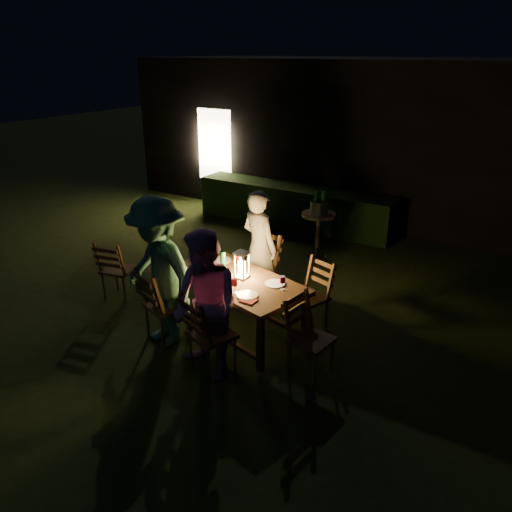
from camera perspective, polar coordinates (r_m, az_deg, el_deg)
The scene contains 29 objects.
garden_envelope at distance 12.03m, azimuth 12.15°, elevation 13.49°, with size 40.00×40.00×3.20m.
dining_table at distance 6.21m, azimuth -2.27°, elevation -3.16°, with size 1.98×1.34×0.75m.
chair_near_left at distance 6.30m, azimuth -10.29°, elevation -6.91°, with size 0.59×0.61×1.03m.
chair_near_right at distance 5.66m, azimuth -5.16°, elevation -10.31°, with size 0.59×0.61×1.01m.
chair_far_left at distance 7.13m, azimuth 0.10°, elevation -2.81°, with size 0.62×0.64×1.05m.
chair_far_right at distance 6.53m, azimuth 6.13°, elevation -5.81°, with size 0.54×0.56×0.93m.
chair_end at distance 5.64m, azimuth 6.15°, elevation -10.71°, with size 0.51×0.48×0.95m.
chair_spare at distance 7.51m, azimuth -15.37°, elevation -2.59°, with size 0.51×0.53×0.94m.
person_house_side at distance 6.96m, azimuth 0.38°, elevation 1.03°, with size 0.60×0.39×1.63m, color beige.
person_opp_right at distance 5.36m, azimuth -5.76°, elevation -5.71°, with size 0.82×0.64×1.68m, color #B37BAA.
person_opp_left at distance 6.00m, azimuth -11.07°, elevation -1.90°, with size 1.20×0.69×1.86m, color #366D52.
lantern at distance 6.11m, azimuth -1.64°, elevation -1.20°, with size 0.16×0.16×0.35m.
plate_far_left at distance 6.69m, azimuth -3.95°, elevation -0.47°, with size 0.25×0.25×0.01m, color white.
plate_near_left at distance 6.44m, azimuth -6.97°, elevation -1.51°, with size 0.25×0.25×0.01m, color white.
plate_far_right at distance 6.01m, azimuth 2.13°, elevation -3.19°, with size 0.25×0.25×0.01m, color white.
plate_near_right at distance 5.74m, azimuth -0.98°, elevation -4.49°, with size 0.25×0.25×0.01m, color white.
wineglass_a at distance 6.52m, azimuth -2.16°, elevation -0.30°, with size 0.06×0.06×0.18m, color #59070F, non-canonical shape.
wineglass_b at distance 6.59m, azimuth -7.19°, elevation -0.19°, with size 0.06×0.06×0.18m, color #59070F, non-canonical shape.
wineglass_c at distance 5.77m, azimuth -2.43°, elevation -3.47°, with size 0.06×0.06×0.18m, color #59070F, non-canonical shape.
wineglass_d at distance 5.84m, azimuth 3.05°, elevation -3.12°, with size 0.06×0.06×0.18m, color #59070F, non-canonical shape.
wineglass_e at distance 6.04m, azimuth -5.06°, elevation -2.30°, with size 0.06×0.06×0.18m, color silver, non-canonical shape.
bottle_table at distance 6.29m, azimuth -3.79°, elevation -0.67°, with size 0.07×0.07×0.28m, color #0F471E.
napkin_left at distance 6.10m, azimuth -5.48°, elevation -2.91°, with size 0.18×0.14×0.01m, color red.
napkin_right at distance 5.63m, azimuth -0.90°, elevation -5.10°, with size 0.18×0.14×0.01m, color red.
phone at distance 6.46m, azimuth -7.91°, elevation -1.55°, with size 0.14×0.07×0.01m, color black.
side_table at distance 8.63m, azimuth 7.14°, elevation 4.27°, with size 0.58×0.58×0.78m.
ice_bucket at distance 8.57m, azimuth 7.21°, elevation 5.55°, with size 0.30×0.30×0.22m, color #A5A8AD.
bottle_bucket_a at distance 8.54m, azimuth 6.81°, elevation 5.86°, with size 0.07×0.07×0.32m, color #0F471E.
bottle_bucket_b at distance 8.57m, azimuth 7.64°, elevation 5.88°, with size 0.07×0.07×0.32m, color #0F471E.
Camera 1 is at (4.07, -5.02, 3.37)m, focal length 35.00 mm.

